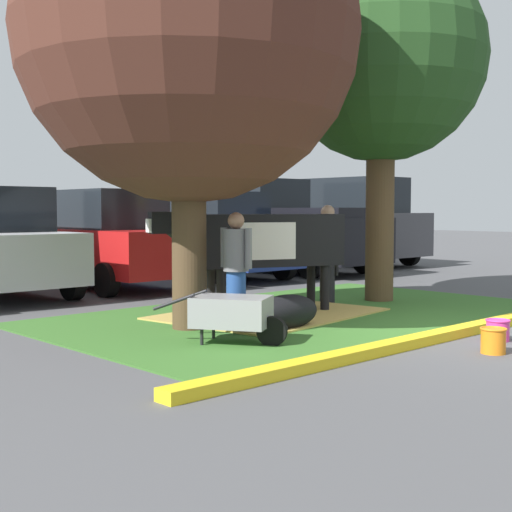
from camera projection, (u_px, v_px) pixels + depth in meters
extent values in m
plane|color=#4C4C4F|center=(459.00, 333.00, 9.32)|extent=(80.00, 80.00, 0.00)
cube|color=#386B28|center=(307.00, 314.00, 10.94)|extent=(7.99, 4.84, 0.02)
cube|color=yellow|center=(456.00, 332.00, 9.07)|extent=(9.19, 0.24, 0.12)
cube|color=tan|center=(270.00, 314.00, 10.85)|extent=(3.49, 2.81, 0.04)
cylinder|color=#4C3823|center=(189.00, 242.00, 9.54)|extent=(0.47, 0.47, 2.38)
sphere|color=#4C281E|center=(188.00, 30.00, 9.35)|extent=(4.56, 4.56, 4.56)
cylinder|color=brown|center=(380.00, 217.00, 12.48)|extent=(0.50, 0.50, 2.99)
sphere|color=#23471E|center=(382.00, 57.00, 12.30)|extent=(3.60, 3.60, 3.60)
cube|color=black|center=(268.00, 240.00, 11.04)|extent=(2.40, 1.50, 0.80)
cube|color=white|center=(259.00, 240.00, 10.99)|extent=(1.10, 1.00, 0.56)
cylinder|color=black|center=(186.00, 235.00, 10.54)|extent=(0.71, 0.53, 0.58)
cube|color=black|center=(165.00, 223.00, 10.41)|extent=(0.50, 0.40, 0.32)
cube|color=white|center=(151.00, 226.00, 10.34)|extent=(0.19, 0.23, 0.20)
cylinder|color=black|center=(221.00, 294.00, 10.54)|extent=(0.14, 0.14, 0.75)
cylinder|color=black|center=(211.00, 290.00, 11.00)|extent=(0.14, 0.14, 0.75)
cylinder|color=black|center=(325.00, 289.00, 11.19)|extent=(0.14, 0.14, 0.75)
cylinder|color=black|center=(311.00, 286.00, 11.64)|extent=(0.14, 0.14, 0.75)
cylinder|color=black|center=(337.00, 254.00, 11.51)|extent=(0.06, 0.06, 0.70)
ellipsoid|color=black|center=(286.00, 312.00, 9.56)|extent=(1.12, 0.52, 0.48)
cube|color=black|center=(252.00, 315.00, 9.16)|extent=(0.29, 0.21, 0.22)
cube|color=silver|center=(245.00, 316.00, 9.08)|extent=(0.06, 0.10, 0.16)
cylinder|color=black|center=(276.00, 330.00, 9.20)|extent=(0.35, 0.11, 0.10)
cylinder|color=black|center=(327.00, 279.00, 12.22)|extent=(0.26, 0.26, 0.87)
cylinder|color=slate|center=(328.00, 236.00, 12.18)|extent=(0.34, 0.34, 0.60)
sphere|color=tan|center=(328.00, 212.00, 12.15)|extent=(0.23, 0.23, 0.23)
cylinder|color=slate|center=(338.00, 235.00, 12.02)|extent=(0.09, 0.09, 0.57)
cylinder|color=slate|center=(318.00, 234.00, 12.33)|extent=(0.09, 0.09, 0.57)
cylinder|color=#23478C|center=(236.00, 301.00, 9.41)|extent=(0.26, 0.26, 0.81)
cylinder|color=slate|center=(236.00, 250.00, 9.37)|extent=(0.34, 0.34, 0.56)
sphere|color=#8C664C|center=(236.00, 221.00, 9.34)|extent=(0.22, 0.22, 0.22)
cylinder|color=slate|center=(224.00, 247.00, 9.51)|extent=(0.09, 0.09, 0.53)
cylinder|color=slate|center=(249.00, 249.00, 9.22)|extent=(0.09, 0.09, 0.53)
cube|color=gray|center=(231.00, 311.00, 8.52)|extent=(0.98, 1.08, 0.36)
cylinder|color=black|center=(272.00, 331.00, 8.41)|extent=(0.27, 0.36, 0.36)
cylinder|color=black|center=(214.00, 330.00, 8.83)|extent=(0.04, 0.04, 0.24)
cylinder|color=black|center=(202.00, 337.00, 8.41)|extent=(0.04, 0.04, 0.24)
cylinder|color=black|center=(187.00, 298.00, 8.89)|extent=(0.31, 0.47, 0.23)
cylinder|color=black|center=(174.00, 302.00, 8.47)|extent=(0.31, 0.47, 0.23)
cylinder|color=orange|center=(493.00, 341.00, 8.01)|extent=(0.28, 0.28, 0.28)
torus|color=orange|center=(494.00, 329.00, 8.00)|extent=(0.30, 0.30, 0.02)
cylinder|color=#EA3893|center=(498.00, 331.00, 8.78)|extent=(0.28, 0.28, 0.25)
torus|color=#EA3893|center=(498.00, 320.00, 8.77)|extent=(0.30, 0.30, 0.02)
cylinder|color=black|center=(6.00, 272.00, 14.80)|extent=(0.23, 0.64, 0.64)
cylinder|color=black|center=(73.00, 282.00, 12.70)|extent=(0.23, 0.64, 0.64)
cube|color=red|center=(108.00, 250.00, 14.74)|extent=(1.86, 4.42, 0.90)
cube|color=black|center=(108.00, 209.00, 14.69)|extent=(1.61, 2.22, 0.80)
cylinder|color=black|center=(37.00, 270.00, 15.21)|extent=(0.23, 0.64, 0.64)
cylinder|color=black|center=(110.00, 266.00, 16.43)|extent=(0.23, 0.64, 0.64)
cylinder|color=black|center=(106.00, 280.00, 13.11)|extent=(0.23, 0.64, 0.64)
cylinder|color=black|center=(185.00, 274.00, 14.33)|extent=(0.23, 0.64, 0.64)
cube|color=navy|center=(214.00, 246.00, 16.72)|extent=(1.86, 4.42, 0.90)
cube|color=black|center=(214.00, 209.00, 16.66)|extent=(1.61, 2.22, 0.80)
cylinder|color=black|center=(148.00, 263.00, 17.19)|extent=(0.23, 0.64, 0.64)
cylinder|color=black|center=(206.00, 260.00, 18.41)|extent=(0.23, 0.64, 0.64)
cylinder|color=black|center=(224.00, 271.00, 15.09)|extent=(0.23, 0.64, 0.64)
cylinder|color=black|center=(284.00, 266.00, 16.31)|extent=(0.23, 0.64, 0.64)
cube|color=black|center=(287.00, 238.00, 18.50)|extent=(2.08, 5.43, 1.10)
cube|color=black|center=(263.00, 198.00, 19.13)|extent=(1.87, 1.83, 1.00)
cube|color=black|center=(322.00, 213.00, 17.56)|extent=(1.94, 2.73, 0.24)
cylinder|color=black|center=(215.00, 258.00, 19.15)|extent=(0.23, 0.64, 0.64)
cylinder|color=black|center=(269.00, 254.00, 20.50)|extent=(0.23, 0.64, 0.64)
cylinder|color=black|center=(310.00, 265.00, 16.57)|extent=(0.23, 0.64, 0.64)
cylinder|color=black|center=(365.00, 261.00, 17.92)|extent=(0.23, 0.64, 0.64)
cube|color=#3D3D42|center=(348.00, 233.00, 20.89)|extent=(1.96, 4.63, 1.20)
cube|color=black|center=(348.00, 196.00, 20.82)|extent=(1.72, 3.22, 1.00)
cylinder|color=black|center=(289.00, 253.00, 21.39)|extent=(0.23, 0.64, 0.64)
cylinder|color=black|center=(331.00, 250.00, 22.67)|extent=(0.23, 0.64, 0.64)
cylinder|color=black|center=(368.00, 258.00, 19.19)|extent=(0.23, 0.64, 0.64)
cylinder|color=black|center=(409.00, 255.00, 20.48)|extent=(0.23, 0.64, 0.64)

